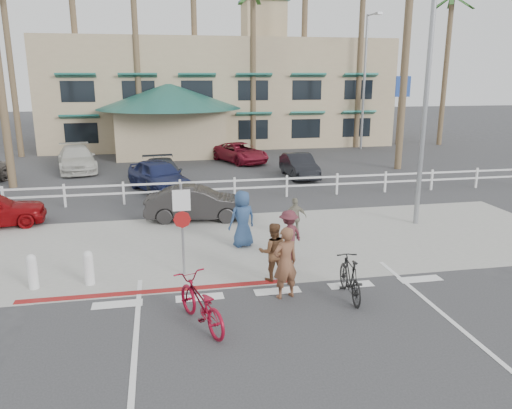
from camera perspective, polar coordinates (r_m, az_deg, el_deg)
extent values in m
plane|color=#333335|center=(12.54, 3.11, -11.02)|extent=(140.00, 140.00, 0.00)
cube|color=#333335|center=(10.84, 5.78, -15.48)|extent=(12.00, 16.00, 0.01)
cube|color=gray|center=(16.61, -0.68, -4.39)|extent=(22.00, 7.00, 0.01)
cube|color=#333335|center=(20.38, -2.71, -0.78)|extent=(40.00, 5.00, 0.01)
cube|color=#333335|center=(29.58, -5.42, 4.04)|extent=(50.00, 16.00, 0.01)
cube|color=maroon|center=(13.30, -11.02, -9.68)|extent=(7.00, 0.25, 0.02)
imported|color=maroon|center=(11.22, -6.35, -11.16)|extent=(1.44, 2.25, 1.12)
imported|color=brown|center=(12.41, 3.36, -6.67)|extent=(0.76, 0.60, 1.84)
imported|color=black|center=(12.72, 10.71, -8.21)|extent=(0.68, 1.85, 1.09)
imported|color=brown|center=(13.47, 1.95, -5.42)|extent=(0.83, 0.67, 1.61)
imported|color=#53222A|center=(14.89, 3.74, -3.56)|extent=(1.16, 1.01, 1.56)
imported|color=gray|center=(17.07, 4.49, -1.49)|extent=(0.81, 0.35, 1.38)
imported|color=navy|center=(16.04, -1.57, -1.64)|extent=(1.05, 0.85, 1.85)
imported|color=black|center=(19.20, -6.75, 0.13)|extent=(4.06, 1.88, 1.29)
imported|color=#272C33|center=(25.09, -10.66, 3.49)|extent=(2.30, 4.77, 1.34)
imported|color=#192049|center=(24.08, -11.02, 3.22)|extent=(3.40, 4.81, 1.52)
imported|color=black|center=(27.13, 4.96, 4.44)|extent=(1.34, 3.85, 1.27)
imported|color=beige|center=(30.63, -19.82, 4.95)|extent=(2.91, 5.20, 1.42)
imported|color=maroon|center=(31.75, -1.81, 5.94)|extent=(3.54, 4.84, 1.22)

